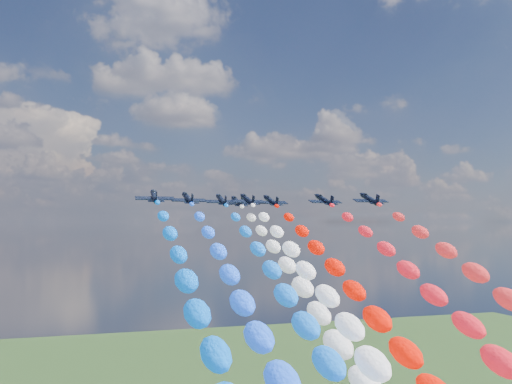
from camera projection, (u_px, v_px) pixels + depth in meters
name	position (u px, v px, depth m)	size (l,w,h in m)	color
jet_0	(155.00, 196.00, 142.98)	(9.35, 12.54, 2.76)	black
jet_1	(188.00, 198.00, 155.12)	(9.35, 12.54, 2.76)	black
trail_1	(270.00, 377.00, 89.92)	(6.27, 129.81, 62.76)	#1A55FF
jet_2	(222.00, 200.00, 166.09)	(9.35, 12.54, 2.76)	black
trail_2	(316.00, 360.00, 100.89)	(6.27, 129.81, 62.76)	blue
jet_3	(248.00, 200.00, 164.91)	(9.35, 12.54, 2.76)	black
trail_3	(361.00, 362.00, 99.71)	(6.27, 129.81, 62.76)	white
jet_4	(237.00, 202.00, 179.93)	(9.35, 12.54, 2.76)	black
trail_4	(330.00, 344.00, 114.73)	(6.27, 129.81, 62.76)	silver
jet_5	(271.00, 201.00, 173.43)	(9.35, 12.54, 2.76)	black
trail_5	(389.00, 351.00, 108.23)	(6.27, 129.81, 62.76)	#F60F01
jet_6	(324.00, 200.00, 166.44)	(9.35, 12.54, 2.76)	black
trail_6	(485.00, 360.00, 101.24)	(6.27, 129.81, 62.76)	red
jet_7	(370.00, 199.00, 159.40)	(9.35, 12.54, 2.76)	black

